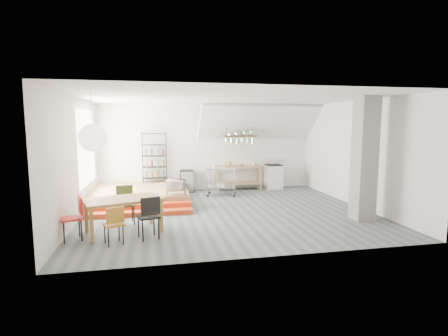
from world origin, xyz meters
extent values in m
plane|color=#4D5759|center=(0.00, 0.00, 0.00)|extent=(8.00, 8.00, 0.00)
cube|color=silver|center=(0.00, 3.50, 1.60)|extent=(8.00, 0.04, 3.20)
cube|color=silver|center=(-4.00, 0.00, 1.60)|extent=(0.04, 7.00, 3.20)
cube|color=silver|center=(4.00, 0.00, 1.60)|extent=(0.04, 7.00, 3.20)
cube|color=white|center=(0.00, 0.00, 3.20)|extent=(8.00, 7.00, 0.02)
cube|color=white|center=(1.80, 2.90, 2.55)|extent=(4.40, 1.44, 1.32)
cube|color=white|center=(-3.98, 1.50, 1.80)|extent=(0.02, 2.50, 2.20)
cube|color=olive|center=(-2.50, 2.00, 0.20)|extent=(3.00, 3.00, 0.40)
cube|color=red|center=(-2.50, 0.05, 0.07)|extent=(3.00, 0.35, 0.13)
cube|color=red|center=(-2.50, 0.40, 0.13)|extent=(3.00, 0.35, 0.27)
cube|color=gray|center=(3.30, -1.50, 1.60)|extent=(0.50, 0.50, 3.20)
cube|color=olive|center=(1.10, 3.15, 0.88)|extent=(1.80, 0.60, 0.06)
cube|color=olive|center=(1.10, 3.15, 0.25)|extent=(1.70, 0.55, 0.04)
cube|color=olive|center=(1.92, 3.37, 0.43)|extent=(0.06, 0.06, 0.86)
cube|color=olive|center=(0.28, 3.37, 0.43)|extent=(0.06, 0.06, 0.86)
cube|color=olive|center=(1.92, 2.93, 0.43)|extent=(0.06, 0.06, 0.86)
cube|color=olive|center=(0.28, 2.93, 0.43)|extent=(0.06, 0.06, 0.86)
cube|color=white|center=(2.50, 3.15, 0.45)|extent=(0.60, 0.60, 0.90)
cube|color=black|center=(2.50, 3.15, 0.92)|extent=(0.58, 0.58, 0.03)
cube|color=white|center=(2.50, 3.43, 1.05)|extent=(0.60, 0.05, 0.25)
cylinder|color=black|center=(2.64, 3.29, 0.94)|extent=(0.18, 0.18, 0.02)
cylinder|color=black|center=(2.36, 3.29, 0.94)|extent=(0.18, 0.18, 0.02)
cylinder|color=black|center=(2.64, 3.01, 0.94)|extent=(0.18, 0.18, 0.02)
cylinder|color=black|center=(2.36, 3.01, 0.94)|extent=(0.18, 0.18, 0.02)
cube|color=#3E2418|center=(1.10, 2.95, 2.05)|extent=(1.20, 0.50, 0.05)
cylinder|color=black|center=(0.60, 2.95, 2.62)|extent=(0.02, 0.02, 1.15)
cylinder|color=black|center=(1.60, 2.95, 2.62)|extent=(0.02, 0.02, 1.15)
cylinder|color=silver|center=(0.60, 2.90, 1.91)|extent=(0.16, 0.16, 0.12)
cylinder|color=silver|center=(0.80, 2.90, 1.89)|extent=(0.20, 0.20, 0.16)
cylinder|color=silver|center=(1.00, 2.90, 1.87)|extent=(0.16, 0.16, 0.20)
cylinder|color=silver|center=(1.20, 2.90, 1.91)|extent=(0.20, 0.20, 0.12)
cylinder|color=silver|center=(1.40, 2.90, 1.89)|extent=(0.16, 0.16, 0.16)
cylinder|color=silver|center=(1.60, 2.90, 1.87)|extent=(0.20, 0.20, 0.20)
cylinder|color=black|center=(-1.58, 3.38, 1.30)|extent=(0.02, 0.02, 1.80)
cylinder|color=black|center=(-2.42, 3.38, 1.30)|extent=(0.02, 0.02, 1.80)
cylinder|color=black|center=(-1.58, 3.02, 1.30)|extent=(0.02, 0.02, 1.80)
cylinder|color=black|center=(-2.42, 3.02, 1.30)|extent=(0.02, 0.02, 1.80)
cube|color=black|center=(-2.00, 3.20, 0.55)|extent=(0.88, 0.38, 0.02)
cube|color=black|center=(-2.00, 3.20, 0.95)|extent=(0.88, 0.38, 0.02)
cube|color=black|center=(-2.00, 3.20, 1.35)|extent=(0.88, 0.38, 0.02)
cube|color=black|center=(-2.00, 3.20, 1.75)|extent=(0.88, 0.38, 0.02)
cube|color=black|center=(-2.00, 3.20, 2.15)|extent=(0.88, 0.38, 0.03)
cylinder|color=#498836|center=(-2.00, 3.20, 0.69)|extent=(0.07, 0.07, 0.24)
cylinder|color=#8C6517|center=(-2.00, 3.20, 1.09)|extent=(0.07, 0.07, 0.24)
cylinder|color=brown|center=(-2.00, 3.20, 1.49)|extent=(0.07, 0.07, 0.24)
cube|color=olive|center=(-1.40, 0.75, 0.55)|extent=(0.60, 0.40, 0.03)
cylinder|color=black|center=(-1.13, 0.92, 0.47)|extent=(0.02, 0.02, 0.13)
cylinder|color=black|center=(-1.67, 0.92, 0.47)|extent=(0.02, 0.02, 0.13)
cylinder|color=black|center=(-1.13, 0.58, 0.47)|extent=(0.02, 0.02, 0.13)
cylinder|color=black|center=(-1.67, 0.58, 0.47)|extent=(0.02, 0.02, 0.13)
sphere|color=white|center=(-3.31, -1.59, 2.20)|extent=(0.60, 0.60, 0.60)
cube|color=olive|center=(-2.74, -1.41, 0.77)|extent=(1.90, 1.42, 0.06)
cube|color=olive|center=(-2.13, -0.80, 0.37)|extent=(0.09, 0.09, 0.74)
cube|color=olive|center=(-3.59, -1.26, 0.37)|extent=(0.09, 0.09, 0.74)
cube|color=olive|center=(-1.89, -1.57, 0.37)|extent=(0.09, 0.09, 0.74)
cube|color=olive|center=(-3.34, -2.03, 0.37)|extent=(0.09, 0.09, 0.74)
cube|color=#A76B1C|center=(-2.88, -2.18, 0.42)|extent=(0.48, 0.48, 0.04)
cube|color=#A76B1C|center=(-2.82, -2.34, 0.66)|extent=(0.35, 0.16, 0.33)
cylinder|color=black|center=(-2.97, -2.37, 0.21)|extent=(0.03, 0.03, 0.41)
cylinder|color=black|center=(-2.69, -2.27, 0.21)|extent=(0.03, 0.03, 0.41)
cylinder|color=black|center=(-3.08, -2.09, 0.21)|extent=(0.03, 0.03, 0.41)
cylinder|color=black|center=(-2.80, -1.99, 0.21)|extent=(0.03, 0.03, 0.41)
cube|color=black|center=(-2.18, -1.96, 0.49)|extent=(0.55, 0.55, 0.04)
cube|color=black|center=(-2.12, -2.15, 0.77)|extent=(0.41, 0.16, 0.38)
cylinder|color=black|center=(-2.30, -2.17, 0.24)|extent=(0.03, 0.03, 0.48)
cylinder|color=black|center=(-1.96, -2.07, 0.24)|extent=(0.03, 0.03, 0.48)
cylinder|color=black|center=(-2.40, -1.84, 0.24)|extent=(0.03, 0.03, 0.48)
cylinder|color=black|center=(-2.06, -1.74, 0.24)|extent=(0.03, 0.03, 0.48)
cube|color=#4E592A|center=(-2.75, -0.69, 0.49)|extent=(0.50, 0.50, 0.04)
cube|color=#4E592A|center=(-2.78, -0.50, 0.76)|extent=(0.42, 0.12, 0.38)
cylinder|color=black|center=(-2.60, -0.49, 0.24)|extent=(0.03, 0.03, 0.48)
cylinder|color=black|center=(-2.95, -0.55, 0.24)|extent=(0.03, 0.03, 0.48)
cylinder|color=black|center=(-2.54, -0.83, 0.24)|extent=(0.03, 0.03, 0.48)
cylinder|color=black|center=(-2.89, -0.89, 0.24)|extent=(0.03, 0.03, 0.48)
cube|color=red|center=(-3.80, -1.75, 0.49)|extent=(0.55, 0.55, 0.04)
cube|color=red|center=(-3.61, -1.69, 0.76)|extent=(0.17, 0.40, 0.38)
cylinder|color=black|center=(-3.58, -1.86, 0.24)|extent=(0.03, 0.03, 0.48)
cylinder|color=black|center=(-3.69, -1.53, 0.24)|extent=(0.03, 0.03, 0.48)
cylinder|color=black|center=(-3.91, -1.97, 0.24)|extent=(0.03, 0.03, 0.48)
cylinder|color=black|center=(-4.02, -1.64, 0.24)|extent=(0.03, 0.03, 0.48)
cube|color=silver|center=(0.26, 2.24, 0.94)|extent=(1.06, 0.76, 0.04)
cube|color=silver|center=(0.26, 2.24, 0.32)|extent=(1.06, 0.76, 0.03)
cylinder|color=silver|center=(0.76, 2.35, 0.48)|extent=(0.03, 0.03, 0.92)
sphere|color=black|center=(0.76, 2.35, 0.04)|extent=(0.09, 0.09, 0.09)
cylinder|color=silver|center=(-0.11, 2.58, 0.48)|extent=(0.03, 0.03, 0.92)
sphere|color=black|center=(-0.11, 2.58, 0.04)|extent=(0.09, 0.09, 0.09)
cylinder|color=silver|center=(0.64, 1.90, 0.48)|extent=(0.03, 0.03, 0.92)
sphere|color=black|center=(0.64, 1.90, 0.04)|extent=(0.09, 0.09, 0.09)
cylinder|color=silver|center=(-0.23, 2.13, 0.48)|extent=(0.03, 0.03, 0.92)
sphere|color=black|center=(-0.23, 2.13, 0.04)|extent=(0.09, 0.09, 0.09)
cube|color=black|center=(-0.85, 3.20, 0.40)|extent=(0.47, 0.47, 0.80)
imported|color=beige|center=(-1.40, 0.75, 0.71)|extent=(0.62, 0.53, 0.29)
imported|color=silver|center=(1.24, 3.10, 0.93)|extent=(0.24, 0.24, 0.05)
camera|label=1|loc=(-2.03, -9.55, 2.51)|focal=28.00mm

